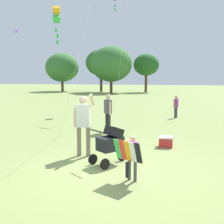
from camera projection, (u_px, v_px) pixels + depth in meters
ground_plane at (114, 171)px, 6.90m from camera, size 120.00×120.00×0.00m
treeline_distant at (133, 64)px, 36.63m from camera, size 36.10×7.02×6.10m
child_with_butterfly_kite at (131, 154)px, 6.17m from camera, size 0.68×0.51×1.04m
person_adult_flyer at (83, 120)px, 8.06m from camera, size 0.58×0.58×1.85m
stroller at (111, 142)px, 7.38m from camera, size 0.92×1.02×1.03m
kite_adult_black at (57, 16)px, 10.20m from camera, size 2.12×2.42×4.87m
kite_orange_delta at (115, 0)px, 15.60m from camera, size 1.50×2.34×7.19m
person_red_shirt at (108, 110)px, 11.44m from camera, size 0.37×0.43×1.58m
person_sitting_far at (176, 105)px, 15.29m from camera, size 0.27×0.36×1.22m
cooler_box at (166, 142)px, 9.17m from camera, size 0.45×0.33×0.35m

